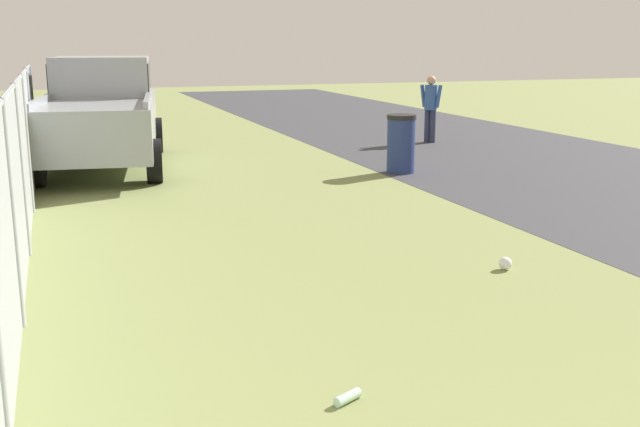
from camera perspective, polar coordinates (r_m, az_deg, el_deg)
pickup_truck at (r=15.25m, az=-16.17°, el=7.61°), size 5.78×2.80×2.09m
trash_bin at (r=14.01m, az=6.16°, el=5.28°), size 0.54×0.54×1.08m
pedestrian at (r=18.29m, az=8.38°, el=8.18°), size 0.40×0.42×1.58m
fence_section at (r=7.90m, az=-22.00°, el=2.14°), size 16.36×0.07×1.96m
litter_bottle_by_mailbox at (r=5.27m, az=2.11°, el=-13.75°), size 0.16×0.23×0.07m
litter_bag_midfield_b at (r=8.32m, az=13.86°, el=-3.70°), size 0.14×0.14×0.14m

